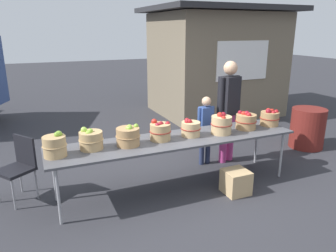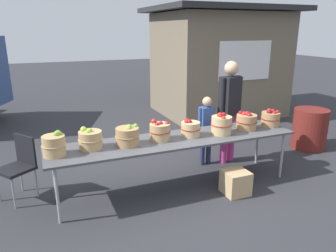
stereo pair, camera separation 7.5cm
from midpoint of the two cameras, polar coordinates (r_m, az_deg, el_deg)
The scene contains 16 objects.
ground_plane at distance 4.78m, azimuth 0.98°, elevation -10.77°, with size 40.00×40.00×0.00m, color #2D2D33.
market_table at distance 4.49m, azimuth 1.03°, elevation -2.63°, with size 3.50×0.76×0.75m.
apple_basket_green_0 at distance 4.07m, azimuth -19.82°, elevation -3.24°, with size 0.29×0.29×0.31m.
apple_basket_green_1 at distance 4.19m, azimuth -13.96°, elevation -2.35°, with size 0.31×0.31×0.28m.
apple_basket_green_2 at distance 4.23m, azimuth -7.55°, elevation -1.80°, with size 0.32×0.32×0.28m.
apple_basket_red_0 at distance 4.40m, azimuth -1.87°, elevation -0.92°, with size 0.30×0.30×0.28m.
apple_basket_red_1 at distance 4.58m, azimuth 3.54°, elevation -0.39°, with size 0.29×0.29×0.25m.
apple_basket_red_2 at distance 4.72m, azimuth 8.95°, elevation 0.34°, with size 0.31×0.31×0.32m.
apple_basket_red_3 at distance 5.02m, azimuth 13.17°, elevation 0.90°, with size 0.32×0.32×0.28m.
apple_basket_red_4 at distance 5.31m, azimuth 17.13°, elevation 1.41°, with size 0.30×0.30×0.27m.
vendor_adult at distance 5.45m, azimuth 10.26°, elevation 3.83°, with size 0.44×0.30×1.72m.
child_customer at distance 5.36m, azimuth 6.26°, elevation 0.14°, with size 0.31×0.16×1.16m.
food_kiosk at distance 8.85m, azimuth 8.12°, elevation 11.27°, with size 3.52×2.92×2.74m.
folding_chair at distance 4.73m, azimuth -25.22°, elevation -6.02°, with size 0.56×0.56×0.86m.
trash_barrel at distance 6.74m, azimuth 23.11°, elevation -0.34°, with size 0.63×0.63×0.76m, color maroon.
produce_crate at distance 4.65m, azimuth 11.43°, elevation -9.64°, with size 0.33×0.33×0.33m, color tan.
Camera 1 is at (-1.78, -3.85, 2.21)m, focal length 34.53 mm.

